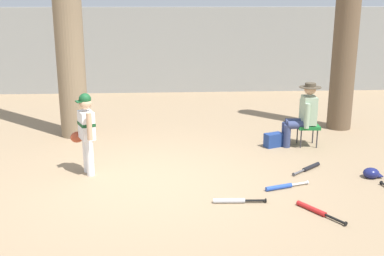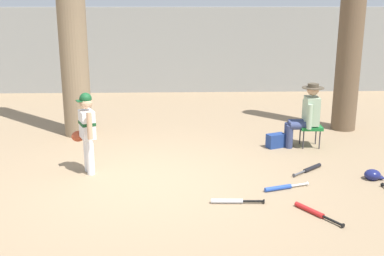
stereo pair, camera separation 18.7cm
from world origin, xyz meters
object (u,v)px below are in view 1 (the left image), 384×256
(bat_black_composite, at_px, (309,168))
(bat_blue_youth, at_px, (282,187))
(bat_red_barrel, at_px, (315,210))
(batting_helmet_navy, at_px, (371,173))
(tree_behind_spectator, at_px, (346,37))
(young_ballplayer, at_px, (86,128))
(bat_aluminum_silver, at_px, (233,201))
(handbag_beside_stool, at_px, (274,140))
(folding_stool, at_px, (308,127))
(seated_spectator, at_px, (303,113))

(bat_black_composite, bearing_deg, bat_blue_youth, -129.55)
(bat_red_barrel, relative_size, batting_helmet_navy, 2.33)
(tree_behind_spectator, relative_size, batting_helmet_navy, 15.38)
(tree_behind_spectator, relative_size, young_ballplayer, 3.49)
(bat_aluminum_silver, bearing_deg, handbag_beside_stool, 65.79)
(young_ballplayer, height_order, batting_helmet_navy, young_ballplayer)
(handbag_beside_stool, bearing_deg, tree_behind_spectator, 36.13)
(bat_blue_youth, bearing_deg, young_ballplayer, 164.54)
(folding_stool, xyz_separation_m, bat_black_composite, (-0.34, -1.29, -0.33))
(handbag_beside_stool, distance_m, batting_helmet_navy, 2.04)
(tree_behind_spectator, relative_size, handbag_beside_stool, 13.41)
(tree_behind_spectator, height_order, handbag_beside_stool, tree_behind_spectator)
(bat_red_barrel, height_order, batting_helmet_navy, batting_helmet_navy)
(tree_behind_spectator, bearing_deg, young_ballplayer, -153.75)
(bat_aluminum_silver, height_order, batting_helmet_navy, batting_helmet_navy)
(batting_helmet_navy, bearing_deg, bat_aluminum_silver, -160.39)
(folding_stool, height_order, bat_blue_youth, folding_stool)
(bat_aluminum_silver, xyz_separation_m, bat_black_composite, (1.42, 1.22, 0.00))
(folding_stool, bearing_deg, bat_aluminum_silver, -125.00)
(folding_stool, distance_m, bat_red_barrel, 2.99)
(tree_behind_spectator, distance_m, bat_blue_youth, 4.28)
(bat_blue_youth, bearing_deg, tree_behind_spectator, 58.24)
(bat_blue_youth, height_order, bat_red_barrel, same)
(bat_blue_youth, xyz_separation_m, bat_black_composite, (0.63, 0.77, 0.00))
(seated_spectator, distance_m, bat_black_composite, 1.45)
(young_ballplayer, distance_m, bat_red_barrel, 3.64)
(bat_blue_youth, relative_size, bat_black_composite, 1.19)
(seated_spectator, bearing_deg, tree_behind_spectator, 46.22)
(bat_blue_youth, height_order, bat_aluminum_silver, same)
(tree_behind_spectator, distance_m, young_ballplayer, 5.66)
(young_ballplayer, relative_size, handbag_beside_stool, 3.84)
(bat_aluminum_silver, distance_m, batting_helmet_navy, 2.42)
(young_ballplayer, relative_size, bat_aluminum_silver, 1.78)
(bat_aluminum_silver, bearing_deg, bat_red_barrel, -19.41)
(bat_blue_youth, distance_m, batting_helmet_navy, 1.54)
(bat_aluminum_silver, bearing_deg, bat_blue_youth, 29.95)
(bat_aluminum_silver, bearing_deg, folding_stool, 55.00)
(seated_spectator, xyz_separation_m, bat_red_barrel, (-0.64, -2.88, -0.61))
(bat_blue_youth, distance_m, bat_black_composite, 1.00)
(folding_stool, bearing_deg, batting_helmet_navy, -72.93)
(folding_stool, distance_m, bat_aluminum_silver, 3.09)
(bat_black_composite, height_order, batting_helmet_navy, batting_helmet_navy)
(tree_behind_spectator, height_order, bat_aluminum_silver, tree_behind_spectator)
(seated_spectator, bearing_deg, bat_aluminum_silver, -123.42)
(tree_behind_spectator, height_order, seated_spectator, tree_behind_spectator)
(folding_stool, distance_m, bat_black_composite, 1.37)
(young_ballplayer, bearing_deg, bat_red_barrel, -27.16)
(seated_spectator, distance_m, batting_helmet_navy, 1.90)
(bat_red_barrel, bearing_deg, bat_blue_youth, 106.04)
(tree_behind_spectator, xyz_separation_m, bat_red_barrel, (-1.78, -4.08, -1.90))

